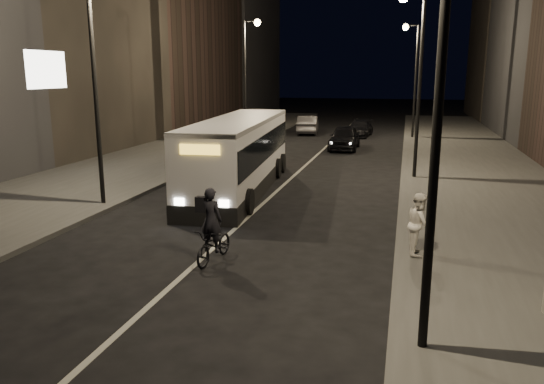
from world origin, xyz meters
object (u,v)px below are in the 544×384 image
Objects in this scene: streetlight_right_far at (413,65)px; city_bus at (239,151)px; cyclist_on_bicycle at (213,237)px; pedestrian_woman at (420,224)px; streetlight_right_mid at (415,61)px; car_near at (344,138)px; car_far at (359,129)px; streetlight_right_near at (425,40)px; streetlight_left_far at (249,65)px; streetlight_left_near at (100,58)px; car_mid at (308,125)px.

streetlight_right_far is 0.72× the size of city_bus.
streetlight_right_far is at bearing 87.63° from cyclist_on_bicycle.
pedestrian_woman is at bearing -49.41° from city_bus.
streetlight_right_mid is 11.16m from car_near.
car_far is (-3.72, 16.66, -4.76)m from streetlight_right_mid.
pedestrian_woman is at bearing -76.96° from car_far.
cyclist_on_bicycle is 29.19m from car_far.
car_far is at bearing 169.97° from streetlight_right_far.
streetlight_right_mid is at bearing 90.00° from streetlight_right_near.
city_bus is 20.86m from car_far.
streetlight_left_far reaches higher than car_far.
streetlight_right_near is 1.00× the size of streetlight_right_mid.
streetlight_right_mid is at bearing 36.88° from streetlight_left_near.
city_bus is at bearing -74.99° from streetlight_left_far.
streetlight_right_near and streetlight_left_far have the same top height.
pedestrian_woman reaches higher than car_mid.
streetlight_right_mid reaches higher than cyclist_on_bicycle.
cyclist_on_bicycle is at bearing 144.66° from streetlight_right_near.
streetlight_right_mid is 16.00m from streetlight_right_far.
streetlight_right_near is 1.00× the size of streetlight_right_far.
car_mid is (-7.96, 17.54, -4.63)m from streetlight_right_mid.
car_mid is at bearing 169.03° from streetlight_right_far.
streetlight_left_near reaches higher than cyclist_on_bicycle.
car_near is at bearing 9.76° from pedestrian_woman.
car_far is (1.22, 29.16, -0.07)m from cyclist_on_bicycle.
streetlight_right_mid and streetlight_right_far have the same top height.
pedestrian_woman is at bearing 23.53° from cyclist_on_bicycle.
streetlight_right_near is 4.90× the size of pedestrian_woman.
car_far is at bearing 160.98° from car_mid.
streetlight_left_near is at bearing -113.96° from streetlight_right_far.
city_bus is 5.56× the size of cyclist_on_bicycle.
city_bus is at bearing -102.72° from car_near.
streetlight_left_near reaches higher than car_mid.
streetlight_right_mid is 13.33m from streetlight_left_near.
streetlight_right_far is 9.33m from car_mid.
car_mid is (2.71, 25.54, -4.63)m from streetlight_left_near.
streetlight_right_near is at bearing -36.88° from streetlight_left_near.
streetlight_right_mid is 1.95× the size of car_far.
cyclist_on_bicycle is 30.20m from car_mid.
streetlight_right_near is at bearing 174.74° from pedestrian_woman.
streetlight_right_near is 3.99× the size of cyclist_on_bicycle.
car_mid is 1.07× the size of car_far.
streetlight_right_far is 1.82× the size of car_near.
streetlight_left_near is at bearing -143.12° from streetlight_right_mid.
streetlight_right_near is 33.21m from car_far.
pedestrian_woman is 0.40× the size of car_far.
streetlight_left_far reaches higher than car_mid.
streetlight_right_near is at bearing -65.04° from city_bus.
streetlight_left_near is 1.82× the size of car_near.
streetlight_right_far is 26.26m from streetlight_left_near.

